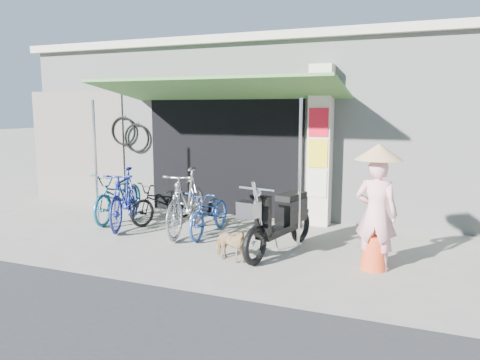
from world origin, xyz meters
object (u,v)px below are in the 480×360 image
at_px(bike_navy, 210,212).
at_px(nun, 376,208).
at_px(street_dog, 230,244).
at_px(bike_black, 164,202).
at_px(bike_blue, 125,198).
at_px(bike_silver, 186,201).
at_px(bike_teal, 119,196).
at_px(moped, 281,220).

distance_m(bike_navy, nun, 3.01).
bearing_deg(street_dog, bike_black, 66.89).
distance_m(bike_blue, bike_navy, 1.74).
relative_size(bike_silver, nun, 1.10).
bearing_deg(bike_blue, bike_navy, -17.43).
bearing_deg(bike_teal, bike_black, 0.26).
distance_m(street_dog, moped, 0.93).
height_order(bike_teal, bike_black, bike_teal).
relative_size(street_dog, moped, 0.31).
xyz_separation_m(bike_teal, moped, (3.62, -0.87, 0.02)).
height_order(bike_teal, bike_silver, bike_silver).
xyz_separation_m(bike_blue, bike_navy, (1.73, 0.07, -0.14)).
bearing_deg(bike_teal, bike_blue, -52.53).
xyz_separation_m(bike_blue, street_dog, (2.63, -1.15, -0.29)).
height_order(bike_navy, street_dog, bike_navy).
distance_m(bike_black, bike_navy, 1.32).
xyz_separation_m(bike_blue, bike_black, (0.51, 0.57, -0.14)).
xyz_separation_m(moped, nun, (1.42, -0.25, 0.36)).
bearing_deg(bike_teal, bike_silver, -21.30).
xyz_separation_m(bike_black, nun, (4.10, -1.25, 0.45)).
bearing_deg(street_dog, bike_blue, 82.23).
bearing_deg(bike_silver, street_dog, -49.82).
bearing_deg(bike_silver, bike_teal, 158.23).
xyz_separation_m(street_dog, moped, (0.55, 0.71, 0.25)).
relative_size(bike_blue, moped, 0.93).
bearing_deg(bike_blue, bike_black, 28.49).
relative_size(street_dog, nun, 0.35).
bearing_deg(bike_blue, moped, -27.67).
xyz_separation_m(street_dog, nun, (1.98, 0.46, 0.60)).
xyz_separation_m(bike_teal, bike_silver, (1.73, -0.41, 0.09)).
bearing_deg(bike_teal, nun, -20.59).
distance_m(bike_teal, bike_silver, 1.78).
xyz_separation_m(bike_black, street_dog, (2.13, -1.71, -0.15)).
relative_size(bike_silver, moped, 0.98).
bearing_deg(bike_navy, bike_black, 156.05).
bearing_deg(street_dog, bike_silver, 64.56).
height_order(bike_teal, street_dog, bike_teal).
bearing_deg(moped, street_dog, -115.54).
bearing_deg(bike_black, bike_silver, -15.25).
bearing_deg(nun, bike_navy, -9.51).
bearing_deg(bike_black, street_dog, -19.56).
bearing_deg(bike_silver, moped, -22.31).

